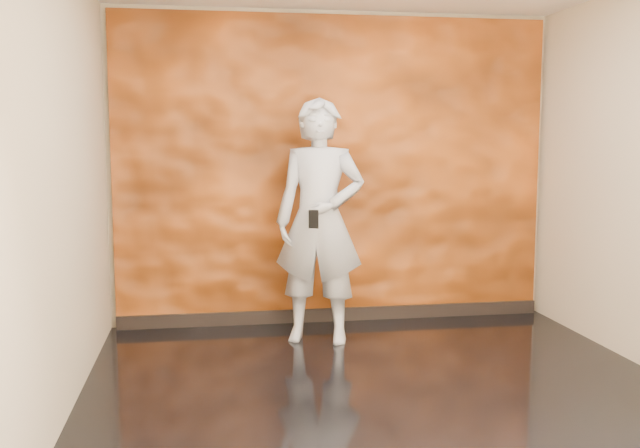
% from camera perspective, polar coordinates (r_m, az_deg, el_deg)
% --- Properties ---
extents(room, '(4.02, 4.02, 2.81)m').
position_cam_1_polar(room, '(4.54, 5.63, 3.42)').
color(room, black).
rests_on(room, ground).
extents(feature_wall, '(3.90, 0.06, 2.75)m').
position_cam_1_polar(feature_wall, '(6.46, 1.15, 4.28)').
color(feature_wall, orange).
rests_on(feature_wall, ground).
extents(baseboard, '(3.90, 0.04, 0.12)m').
position_cam_1_polar(baseboard, '(6.61, 1.18, -7.24)').
color(baseboard, black).
rests_on(baseboard, ground).
extents(man, '(0.84, 0.68, 2.00)m').
position_cam_1_polar(man, '(5.82, -0.03, 0.23)').
color(man, '#9FA4AE').
rests_on(man, ground).
extents(phone, '(0.08, 0.05, 0.14)m').
position_cam_1_polar(phone, '(5.55, -0.52, 0.39)').
color(phone, black).
rests_on(phone, man).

